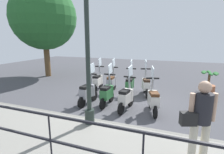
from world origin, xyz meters
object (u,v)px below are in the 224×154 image
tree_large (44,17)px  potted_palm (208,85)px  scooter_near_2 (107,93)px  scooter_near_3 (88,92)px  scooter_near_1 (126,97)px  scooter_near_0 (153,99)px  scooter_far_2 (112,82)px  scooter_far_0 (146,85)px  pedestrian_with_bag (200,117)px  scooter_far_3 (98,81)px  lamp_post_near (88,48)px  scooter_far_1 (130,84)px

tree_large → potted_palm: bearing=-95.0°
scooter_near_2 → scooter_near_3: same height
scooter_near_1 → scooter_near_3: 1.51m
scooter_near_0 → scooter_near_2: same height
scooter_near_1 → scooter_far_2: same height
scooter_near_1 → scooter_far_0: bearing=-2.8°
pedestrian_with_bag → tree_large: tree_large is taller
potted_palm → scooter_far_3: scooter_far_3 is taller
pedestrian_with_bag → scooter_far_2: pedestrian_with_bag is taller
tree_large → scooter_far_3: 5.88m
lamp_post_near → potted_palm: lamp_post_near is taller
lamp_post_near → scooter_near_2: size_ratio=3.00×
pedestrian_with_bag → scooter_far_3: 5.69m
scooter_far_1 → scooter_far_2: 0.89m
lamp_post_near → scooter_near_1: size_ratio=3.00×
tree_large → scooter_near_1: tree_large is taller
lamp_post_near → tree_large: 7.99m
scooter_near_0 → scooter_near_1: (-0.09, 0.90, 0.00)m
scooter_near_2 → scooter_far_1: size_ratio=1.00×
pedestrian_with_bag → scooter_far_1: pedestrian_with_bag is taller
scooter_near_1 → scooter_far_2: bearing=41.8°
scooter_near_2 → scooter_near_3: (-0.13, 0.73, 0.00)m
scooter_near_1 → scooter_far_1: size_ratio=1.00×
scooter_far_1 → scooter_near_0: bearing=-148.0°
tree_large → scooter_far_3: tree_large is taller
scooter_near_3 → scooter_far_1: 2.06m
scooter_near_1 → lamp_post_near: bearing=167.0°
scooter_near_0 → scooter_far_0: same height
scooter_near_2 → pedestrian_with_bag: bearing=-130.6°
tree_large → scooter_near_3: bearing=-126.5°
lamp_post_near → scooter_far_1: 3.73m
scooter_near_3 → tree_large: bearing=59.5°
scooter_far_3 → pedestrian_with_bag: bearing=-139.8°
lamp_post_near → scooter_far_0: size_ratio=3.00×
tree_large → scooter_far_0: tree_large is taller
tree_large → potted_palm: size_ratio=5.44×
scooter_near_1 → potted_palm: bearing=-37.7°
scooter_near_3 → scooter_far_2: same height
potted_palm → scooter_near_0: (-2.77, 2.02, 0.04)m
scooter_near_3 → scooter_far_3: (1.76, 0.40, 0.00)m
scooter_near_1 → scooter_near_2: 0.80m
scooter_near_2 → scooter_near_1: bearing=-102.2°
scooter_far_0 → scooter_far_2: bearing=76.0°
potted_palm → scooter_far_2: 4.27m
potted_palm → pedestrian_with_bag: bearing=170.0°
lamp_post_near → scooter_near_1: 2.41m
scooter_near_3 → potted_palm: bearing=-51.6°
pedestrian_with_bag → scooter_far_2: bearing=17.3°
scooter_far_0 → scooter_far_3: 2.27m
scooter_near_3 → lamp_post_near: bearing=-144.4°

